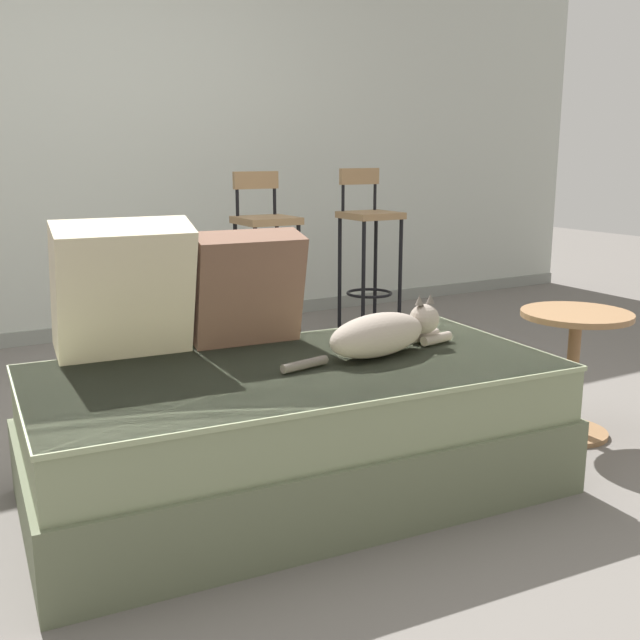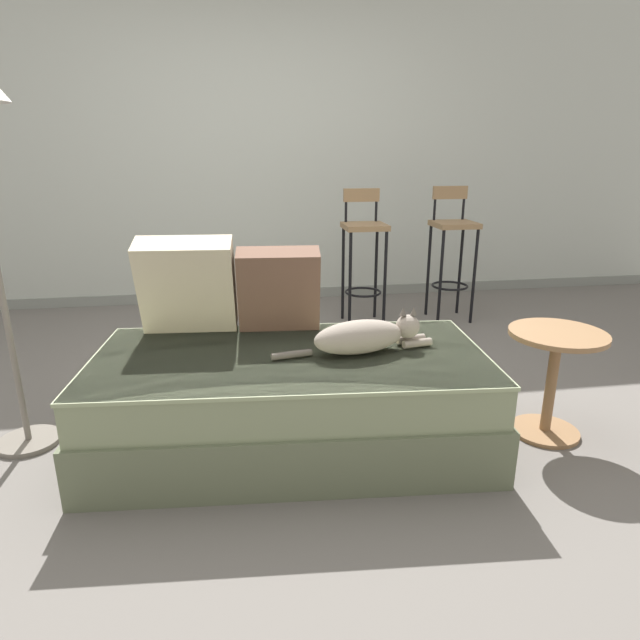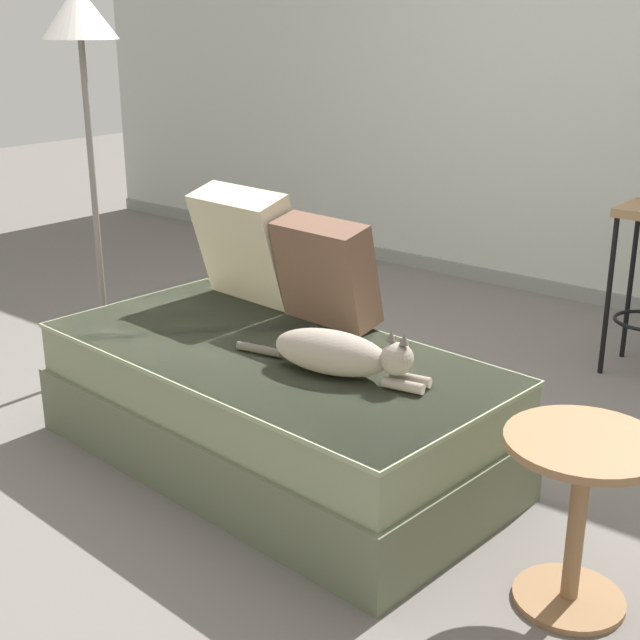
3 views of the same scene
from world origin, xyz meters
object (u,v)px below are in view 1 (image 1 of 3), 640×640
object	(u,v)px
throw_pillow_corner	(124,289)
cat	(384,333)
couch	(297,429)
bar_stool_by_doorway	(369,238)
bar_stool_near_window	(265,246)
throw_pillow_middle	(247,288)
side_table	(573,355)

from	to	relation	value
throw_pillow_corner	cat	distance (m)	0.91
couch	bar_stool_by_doorway	distance (m)	2.33
couch	cat	size ratio (longest dim) A/B	2.46
bar_stool_near_window	couch	bearing A→B (deg)	-113.12
bar_stool_near_window	bar_stool_by_doorway	distance (m)	0.72
throw_pillow_middle	cat	xyz separation A→B (m)	(0.35, -0.37, -0.14)
bar_stool_near_window	side_table	world-z (taller)	bar_stool_near_window
throw_pillow_corner	cat	size ratio (longest dim) A/B	0.65
cat	bar_stool_near_window	size ratio (longest dim) A/B	0.72
couch	throw_pillow_corner	size ratio (longest dim) A/B	3.80
throw_pillow_corner	bar_stool_by_doorway	xyz separation A→B (m)	(1.93, 1.39, -0.07)
couch	throw_pillow_middle	world-z (taller)	throw_pillow_middle
couch	side_table	xyz separation A→B (m)	(1.23, -0.09, 0.11)
cat	side_table	world-z (taller)	cat
bar_stool_near_window	bar_stool_by_doorway	xyz separation A→B (m)	(0.72, 0.00, 0.00)
throw_pillow_middle	cat	bearing A→B (deg)	-46.49
throw_pillow_corner	bar_stool_near_window	distance (m)	1.85
couch	cat	bearing A→B (deg)	-4.57
couch	throw_pillow_middle	xyz separation A→B (m)	(-0.02, 0.34, 0.43)
throw_pillow_corner	side_table	xyz separation A→B (m)	(1.69, -0.47, -0.35)
throw_pillow_corner	bar_stool_near_window	size ratio (longest dim) A/B	0.46
throw_pillow_middle	bar_stool_by_doorway	xyz separation A→B (m)	(1.49, 1.42, -0.04)
couch	throw_pillow_middle	distance (m)	0.55
bar_stool_by_doorway	throw_pillow_corner	bearing A→B (deg)	-144.23
cat	bar_stool_by_doorway	distance (m)	2.13
bar_stool_by_doorway	bar_stool_near_window	bearing A→B (deg)	-180.00
couch	bar_stool_near_window	xyz separation A→B (m)	(0.76, 1.77, 0.39)
throw_pillow_corner	bar_stool_by_doorway	size ratio (longest dim) A/B	0.46
cat	side_table	size ratio (longest dim) A/B	1.43
cat	bar_stool_near_window	distance (m)	1.85
cat	bar_stool_by_doorway	xyz separation A→B (m)	(1.14, 1.80, 0.10)
throw_pillow_corner	throw_pillow_middle	world-z (taller)	throw_pillow_corner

